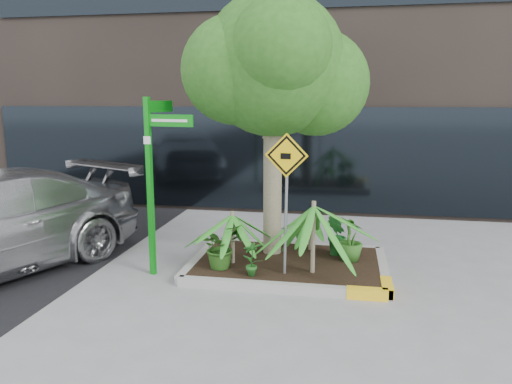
# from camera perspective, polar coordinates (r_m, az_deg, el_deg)

# --- Properties ---
(ground) EXTENTS (80.00, 80.00, 0.00)m
(ground) POSITION_cam_1_polar(r_m,az_deg,el_deg) (8.50, 2.09, -9.33)
(ground) COLOR gray
(ground) RESTS_ON ground
(planter) EXTENTS (3.35, 2.36, 0.15)m
(planter) POSITION_cam_1_polar(r_m,az_deg,el_deg) (8.70, 3.88, -8.18)
(planter) COLOR #9E9E99
(planter) RESTS_ON ground
(tree) EXTENTS (3.17, 2.81, 4.75)m
(tree) POSITION_cam_1_polar(r_m,az_deg,el_deg) (8.76, 1.99, 14.35)
(tree) COLOR gray
(tree) RESTS_ON ground
(palm_front) EXTENTS (1.32, 1.32, 1.46)m
(palm_front) POSITION_cam_1_polar(r_m,az_deg,el_deg) (7.88, 6.63, -1.58)
(palm_front) COLOR gray
(palm_front) RESTS_ON ground
(palm_left) EXTENTS (1.01, 1.01, 1.12)m
(palm_left) POSITION_cam_1_polar(r_m,az_deg,el_deg) (8.36, -2.72, -2.63)
(palm_left) COLOR gray
(palm_left) RESTS_ON ground
(palm_back) EXTENTS (0.78, 0.78, 0.87)m
(palm_back) POSITION_cam_1_polar(r_m,az_deg,el_deg) (9.18, 6.30, -2.70)
(palm_back) COLOR gray
(palm_back) RESTS_ON ground
(shrub_a) EXTENTS (0.90, 0.90, 0.73)m
(shrub_a) POSITION_cam_1_polar(r_m,az_deg,el_deg) (8.25, -4.10, -6.21)
(shrub_a) COLOR #245017
(shrub_a) RESTS_ON planter
(shrub_b) EXTENTS (0.61, 0.61, 0.77)m
(shrub_b) POSITION_cam_1_polar(r_m,az_deg,el_deg) (8.73, 10.71, -5.28)
(shrub_b) COLOR #2B621D
(shrub_b) RESTS_ON planter
(shrub_c) EXTENTS (0.42, 0.42, 0.58)m
(shrub_c) POSITION_cam_1_polar(r_m,az_deg,el_deg) (7.89, -0.46, -7.57)
(shrub_c) COLOR #20601E
(shrub_c) RESTS_ON planter
(shrub_d) EXTENTS (0.49, 0.49, 0.75)m
(shrub_d) POSITION_cam_1_polar(r_m,az_deg,el_deg) (8.97, 9.28, -4.90)
(shrub_d) COLOR #1A5A1F
(shrub_d) RESTS_ON planter
(street_sign_post) EXTENTS (0.86, 0.94, 2.93)m
(street_sign_post) POSITION_cam_1_polar(r_m,az_deg,el_deg) (8.26, -11.56, 2.84)
(street_sign_post) COLOR #0C8614
(street_sign_post) RESTS_ON ground
(cattle_sign) EXTENTS (0.69, 0.17, 2.24)m
(cattle_sign) POSITION_cam_1_polar(r_m,az_deg,el_deg) (7.75, 3.48, 1.41)
(cattle_sign) COLOR slate
(cattle_sign) RESTS_ON ground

